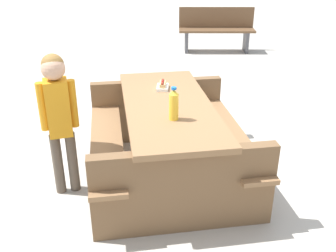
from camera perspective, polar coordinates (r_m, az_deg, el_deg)
name	(u,v)px	position (r m, az deg, el deg)	size (l,w,h in m)	color
ground_plane	(168,175)	(3.81, 0.00, -7.15)	(30.00, 30.00, 0.00)	#B7B2A8
picnic_table	(168,134)	(3.59, 0.00, -1.16)	(2.08, 1.79, 0.75)	olive
soda_bottle	(174,105)	(3.10, 0.85, 3.14)	(0.08, 0.08, 0.27)	yellow
hotdog_tray	(163,86)	(3.79, -0.79, 5.87)	(0.21, 0.18, 0.08)	white
child_in_coat	(58,108)	(3.34, -15.70, 2.50)	(0.20, 0.31, 1.26)	brown
park_bench_mid	(216,29)	(8.14, 7.07, 13.91)	(0.96, 1.54, 0.85)	brown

